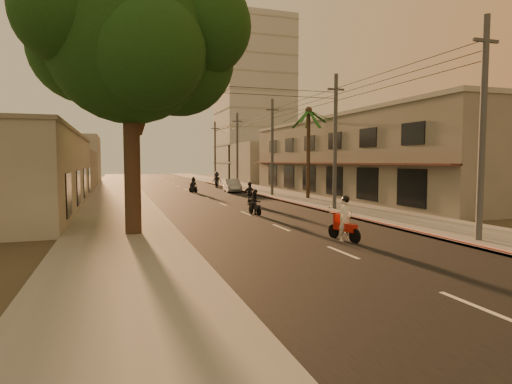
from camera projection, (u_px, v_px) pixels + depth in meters
ground at (298, 235)px, 19.15m from camera, size 160.00×160.00×0.00m
road at (207, 198)px, 38.10m from camera, size 10.00×140.00×0.02m
sidewalk_right at (285, 195)px, 40.43m from camera, size 5.00×140.00×0.12m
sidewalk_left at (119, 200)px, 35.76m from camera, size 5.00×140.00×0.12m
curb_stripe at (281, 200)px, 34.94m from camera, size 0.20×60.00×0.20m
shophouse_row at (357, 157)px, 40.28m from camera, size 8.80×34.20×7.30m
left_building at (14, 172)px, 27.87m from camera, size 8.20×24.20×5.20m
distant_tower at (254, 101)px, 76.17m from camera, size 12.10×12.10×28.00m
broadleaf_tree at (139, 41)px, 18.50m from camera, size 9.60×8.70×12.10m
palm_tree at (309, 115)px, 36.28m from camera, size 5.00×5.00×8.20m
utility_poles at (272, 126)px, 39.55m from camera, size 1.20×48.26×9.00m
filler_right at (263, 163)px, 65.92m from camera, size 8.00×14.00×6.00m
filler_left_near at (55, 171)px, 46.84m from camera, size 8.00×14.00×4.40m
filler_left_far at (71, 159)px, 63.80m from camera, size 8.00×14.00×7.00m
scooter_red at (345, 221)px, 17.60m from camera, size 0.87×1.91×1.89m
scooter_mid_a at (255, 203)px, 26.15m from camera, size 0.87×1.60×1.57m
scooter_mid_b at (250, 195)px, 31.86m from camera, size 1.18×1.73×1.74m
scooter_far_a at (193, 185)px, 44.22m from camera, size 1.06×1.63×1.66m
scooter_far_b at (217, 180)px, 52.91m from camera, size 1.66×1.89×1.96m
parked_car at (232, 186)px, 44.99m from camera, size 2.39×4.52×1.38m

